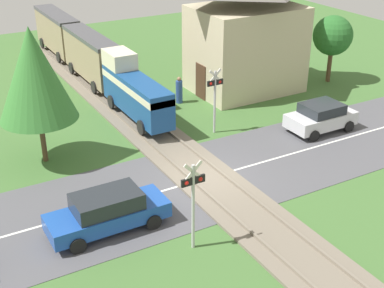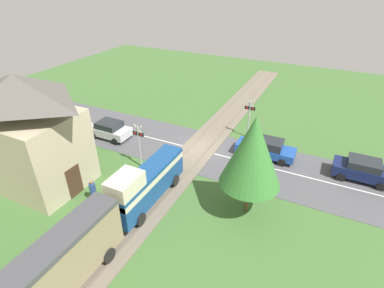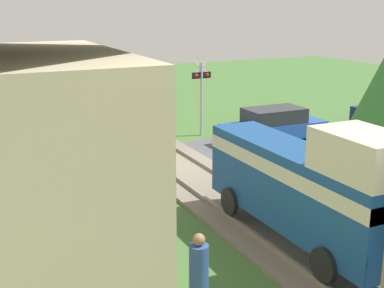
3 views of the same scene
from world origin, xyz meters
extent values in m
plane|color=#426B33|center=(0.00, 0.00, 0.00)|extent=(60.00, 60.00, 0.00)
cube|color=#515156|center=(0.00, 0.00, 0.01)|extent=(48.00, 6.40, 0.02)
cube|color=silver|center=(0.00, 0.00, 0.02)|extent=(48.00, 0.12, 0.00)
cube|color=#756B5B|center=(0.00, 0.00, 0.06)|extent=(2.80, 48.00, 0.12)
cube|color=slate|center=(-0.72, 0.00, 0.18)|extent=(0.10, 48.00, 0.12)
cube|color=slate|center=(0.72, 0.00, 0.18)|extent=(0.10, 48.00, 0.12)
cube|color=navy|center=(0.00, 7.16, 1.57)|extent=(1.35, 6.28, 1.90)
cube|color=beige|center=(0.00, 7.16, 2.09)|extent=(1.37, 6.28, 0.36)
cube|color=beige|center=(0.00, 9.29, 2.97)|extent=(1.35, 2.01, 0.90)
cylinder|color=black|center=(-0.72, 5.15, 0.62)|extent=(0.14, 0.76, 0.76)
cylinder|color=black|center=(0.72, 5.15, 0.62)|extent=(0.14, 0.76, 0.76)
cylinder|color=black|center=(-0.72, 9.17, 0.62)|extent=(0.14, 0.76, 0.76)
cylinder|color=black|center=(0.72, 9.17, 0.62)|extent=(0.14, 0.76, 0.76)
cube|color=#1E4CA8|center=(-5.10, -1.44, 0.61)|extent=(4.53, 1.64, 0.61)
cube|color=#23282D|center=(-5.10, -1.44, 1.22)|extent=(2.49, 1.51, 0.62)
cylinder|color=black|center=(-3.63, -0.62, 0.30)|extent=(0.60, 0.18, 0.60)
cylinder|color=black|center=(-3.63, -2.26, 0.30)|extent=(0.60, 0.18, 0.60)
cylinder|color=black|center=(-6.57, -0.62, 0.30)|extent=(0.60, 0.18, 0.60)
cylinder|color=black|center=(-6.57, -2.26, 0.30)|extent=(0.60, 0.18, 0.60)
cylinder|color=black|center=(-10.65, -2.29, 0.30)|extent=(0.60, 0.18, 0.60)
cylinder|color=#B7B7B7|center=(-2.90, -3.97, 1.67)|extent=(0.12, 0.12, 3.34)
cube|color=black|center=(-2.90, -3.97, 2.74)|extent=(0.90, 0.08, 0.28)
sphere|color=red|center=(-3.17, -3.97, 2.74)|extent=(0.18, 0.18, 0.18)
sphere|color=red|center=(-2.63, -3.97, 2.74)|extent=(0.18, 0.18, 0.18)
cube|color=silver|center=(-2.90, -3.97, 3.09)|extent=(0.72, 0.04, 0.72)
cube|color=silver|center=(-2.90, -3.97, 3.09)|extent=(0.72, 0.04, 0.72)
cylinder|color=#B7B7B7|center=(2.90, 3.97, 1.67)|extent=(0.12, 0.12, 3.34)
cube|color=black|center=(2.90, 3.97, 2.74)|extent=(0.90, 0.08, 0.28)
sphere|color=red|center=(3.17, 3.97, 2.74)|extent=(0.18, 0.18, 0.18)
sphere|color=red|center=(2.63, 3.97, 2.74)|extent=(0.18, 0.18, 0.18)
cube|color=silver|center=(2.90, 3.97, 3.09)|extent=(0.72, 0.04, 0.72)
cube|color=silver|center=(2.90, 3.97, 3.09)|extent=(0.72, 0.04, 0.72)
cube|color=#472D1E|center=(4.79, 8.57, 1.05)|extent=(0.06, 1.10, 2.10)
cylinder|color=#2D4C8E|center=(3.32, 8.56, 0.67)|extent=(0.39, 0.39, 1.34)
sphere|color=#936B4C|center=(3.32, 8.56, 1.47)|extent=(0.25, 0.25, 0.25)
camera|label=1|loc=(-10.62, -17.43, 11.72)|focal=50.00mm
camera|label=2|loc=(-8.74, 19.06, 12.75)|focal=28.00mm
camera|label=3|loc=(7.51, 17.12, 5.99)|focal=50.00mm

